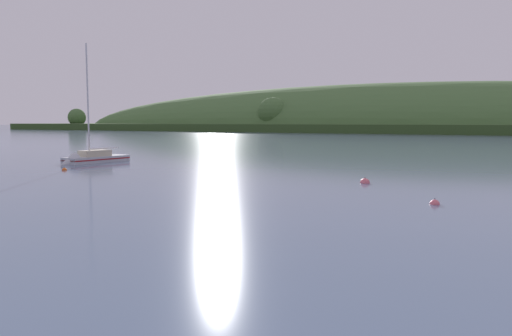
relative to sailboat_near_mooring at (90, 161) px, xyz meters
name	(u,v)px	position (x,y,z in m)	size (l,w,h in m)	color
far_shoreline_hill	(367,131)	(-22.81, 207.80, -0.01)	(494.62, 143.18, 47.27)	#314A21
sailboat_near_mooring	(90,161)	(0.00, 0.00, 0.00)	(3.53, 8.62, 14.34)	#ADB2BC
mooring_buoy_foreground	(435,204)	(38.04, -11.80, -0.17)	(0.55, 0.55, 0.63)	#E06675
mooring_buoy_midchannel	(365,183)	(32.08, -4.01, -0.17)	(0.72, 0.72, 0.80)	#E06675
mooring_buoy_off_fishing_boat	(64,170)	(4.22, -7.28, -0.17)	(0.46, 0.46, 0.54)	#EA5B19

